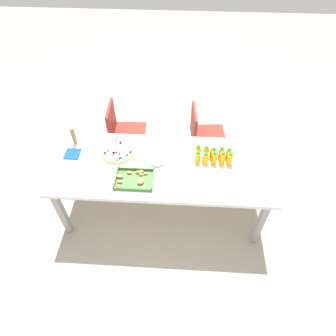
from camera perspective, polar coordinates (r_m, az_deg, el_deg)
name	(u,v)px	position (r m, az deg, el deg)	size (l,w,h in m)	color
ground_plane	(163,208)	(3.37, -1.05, -7.88)	(12.00, 12.00, 0.00)	#B2A899
party_table	(162,170)	(2.85, -1.24, -0.31)	(2.11, 0.85, 0.73)	white
chair_near_left	(203,133)	(3.50, 6.83, 6.74)	(0.44, 0.44, 0.83)	maroon
chair_near_right	(123,130)	(3.56, -8.88, 7.30)	(0.42, 0.42, 0.83)	maroon
juice_bottle_0	(228,154)	(2.88, 11.76, 2.74)	(0.05, 0.05, 0.13)	#F9AD14
juice_bottle_1	(221,153)	(2.87, 10.37, 2.93)	(0.05, 0.05, 0.14)	#F9AB14
juice_bottle_2	(213,153)	(2.86, 8.82, 2.88)	(0.06, 0.06, 0.13)	#F9AE14
juice_bottle_3	(206,152)	(2.85, 7.48, 3.09)	(0.06, 0.06, 0.14)	#FAAE14
juice_bottle_4	(198,152)	(2.84, 5.87, 3.18)	(0.06, 0.06, 0.15)	#F9AD14
juice_bottle_5	(230,159)	(2.82, 11.99, 1.77)	(0.06, 0.06, 0.15)	#F9AC14
juice_bottle_6	(222,158)	(2.81, 10.57, 1.87)	(0.06, 0.06, 0.15)	#FAAE14
juice_bottle_7	(214,158)	(2.80, 9.04, 1.98)	(0.06, 0.06, 0.15)	#F9AC14
juice_bottle_8	(205,158)	(2.80, 7.35, 1.91)	(0.06, 0.06, 0.14)	#F9AD14
juice_bottle_9	(197,157)	(2.79, 5.79, 2.09)	(0.06, 0.06, 0.14)	#F9AD14
fruit_pizza	(118,151)	(2.95, -9.81, 3.24)	(0.34, 0.34, 0.05)	tan
snack_tray	(134,179)	(2.68, -6.70, -2.17)	(0.35, 0.25, 0.04)	#477238
plate_stack	(157,159)	(2.83, -2.21, 1.84)	(0.20, 0.20, 0.03)	silver
napkin_stack	(73,154)	(3.05, -18.18, 2.65)	(0.15, 0.15, 0.01)	#194CA5
cardboard_tube	(74,136)	(3.11, -18.01, 6.04)	(0.04, 0.04, 0.19)	#9E7A56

